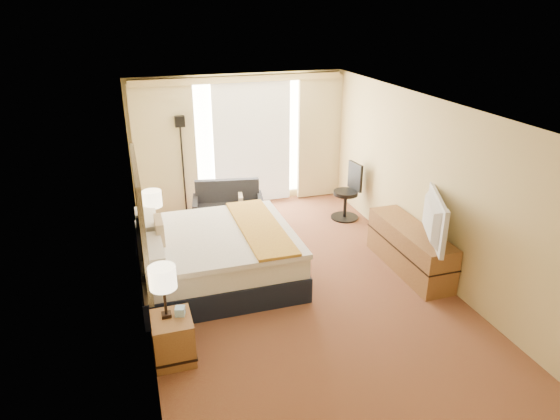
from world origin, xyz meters
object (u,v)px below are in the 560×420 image
object	(u,v)px
nightstand_right	(156,245)
desk_chair	(348,194)
media_dresser	(410,248)
loveseat	(229,211)
floor_lamp	(181,146)
lamp_left	(163,279)
lamp_right	(152,199)
nightstand_left	(173,339)
television	(427,218)
bed	(216,256)

from	to	relation	value
nightstand_right	desk_chair	world-z (taller)	desk_chair
media_dresser	desk_chair	bearing A→B (deg)	91.82
loveseat	floor_lamp	world-z (taller)	floor_lamp
lamp_left	lamp_right	world-z (taller)	lamp_left
media_dresser	floor_lamp	distance (m)	4.56
nightstand_left	loveseat	world-z (taller)	loveseat
nightstand_left	nightstand_right	size ratio (longest dim) A/B	1.00
lamp_left	lamp_right	xyz separation A→B (m)	(0.07, 2.50, -0.02)
floor_lamp	lamp_left	size ratio (longest dim) A/B	3.01
media_dresser	floor_lamp	xyz separation A→B (m)	(-2.98, 3.30, 1.00)
floor_lamp	nightstand_left	bearing A→B (deg)	-99.40
media_dresser	loveseat	bearing A→B (deg)	132.76
lamp_left	television	bearing A→B (deg)	8.73
floor_lamp	lamp_left	xyz separation A→B (m)	(-0.77, -4.29, -0.31)
nightstand_right	desk_chair	bearing A→B (deg)	10.26
nightstand_left	floor_lamp	world-z (taller)	floor_lamp
bed	nightstand_left	bearing A→B (deg)	-116.58
lamp_right	nightstand_left	bearing A→B (deg)	-90.54
television	lamp_left	bearing A→B (deg)	122.46
media_dresser	desk_chair	distance (m)	2.11
nightstand_right	media_dresser	world-z (taller)	media_dresser
lamp_left	media_dresser	bearing A→B (deg)	14.85
media_dresser	nightstand_left	bearing A→B (deg)	-164.16
floor_lamp	desk_chair	size ratio (longest dim) A/B	1.78
nightstand_left	bed	xyz separation A→B (m)	(0.81, 1.62, 0.12)
bed	loveseat	bearing A→B (deg)	72.85
bed	media_dresser	bearing A→B (deg)	-11.06
floor_lamp	nightstand_right	bearing A→B (deg)	-111.27
media_dresser	lamp_left	world-z (taller)	lamp_left
desk_chair	lamp_left	distance (m)	4.84
desk_chair	lamp_right	bearing A→B (deg)	-178.09
lamp_left	television	distance (m)	3.74
nightstand_right	lamp_left	xyz separation A→B (m)	(-0.05, -2.44, 0.77)
bed	lamp_right	xyz separation A→B (m)	(-0.78, 0.94, 0.63)
floor_lamp	bed	bearing A→B (deg)	-88.15
media_dresser	loveseat	xyz separation A→B (m)	(-2.30, 2.49, -0.09)
floor_lamp	television	xyz separation A→B (m)	(2.93, -3.73, -0.31)
media_dresser	floor_lamp	bearing A→B (deg)	132.08
desk_chair	lamp_left	size ratio (longest dim) A/B	1.69
nightstand_right	lamp_right	bearing A→B (deg)	65.81
nightstand_right	lamp_left	distance (m)	2.56
nightstand_left	television	world-z (taller)	television
nightstand_left	nightstand_right	distance (m)	2.50
nightstand_right	loveseat	world-z (taller)	loveseat
media_dresser	bed	xyz separation A→B (m)	(-2.89, 0.57, 0.05)
television	loveseat	bearing A→B (deg)	61.40
floor_lamp	lamp_left	bearing A→B (deg)	-100.11
desk_chair	television	xyz separation A→B (m)	(0.02, -2.53, 0.56)
desk_chair	nightstand_right	bearing A→B (deg)	-177.33
nightstand_left	television	xyz separation A→B (m)	(3.65, 0.62, 0.77)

